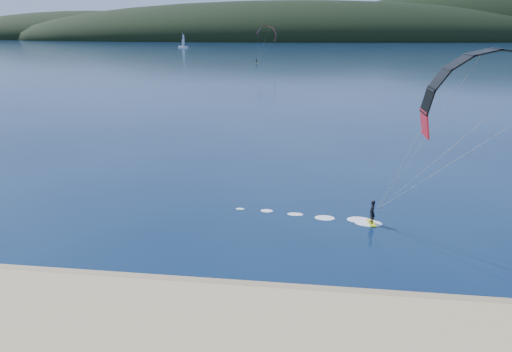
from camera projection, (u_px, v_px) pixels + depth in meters
The scene contains 6 objects.
ground at pixel (176, 339), 22.55m from camera, with size 1800.00×1800.00×0.00m, color #071937.
wet_sand at pixel (200, 289), 26.81m from camera, with size 220.00×2.50×0.10m.
headland at pixel (322, 40), 730.29m from camera, with size 1200.00×310.00×140.00m.
kitesurfer_near at pixel (481, 121), 27.07m from camera, with size 19.76×9.40×12.26m.
kitesurfer_far at pixel (266, 36), 206.41m from camera, with size 9.70×5.28×14.94m.
sailboat at pixel (183, 46), 411.60m from camera, with size 8.73×5.44×12.16m.
Camera 1 is at (6.31, -18.79, 13.63)m, focal length 34.41 mm.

